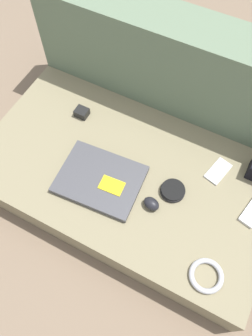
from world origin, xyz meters
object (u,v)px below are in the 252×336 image
(computer_mouse, at_px, (151,204))
(speaker_puck, at_px, (172,191))
(laptop, at_px, (100,179))
(phone_silver, at_px, (218,171))
(charger_brick, at_px, (82,112))

(computer_mouse, height_order, speaker_puck, computer_mouse)
(laptop, height_order, phone_silver, laptop)
(computer_mouse, bearing_deg, laptop, -167.37)
(laptop, bearing_deg, charger_brick, 128.98)
(phone_silver, xyz_separation_m, charger_brick, (-0.61, -0.01, 0.01))
(computer_mouse, height_order, phone_silver, computer_mouse)
(laptop, distance_m, computer_mouse, 0.22)
(phone_silver, bearing_deg, laptop, -133.46)
(speaker_puck, height_order, charger_brick, charger_brick)
(speaker_puck, xyz_separation_m, phone_silver, (0.12, 0.16, -0.01))
(laptop, relative_size, speaker_puck, 3.52)
(computer_mouse, xyz_separation_m, charger_brick, (-0.44, 0.24, -0.00))
(laptop, distance_m, phone_silver, 0.46)
(laptop, bearing_deg, speaker_puck, 12.84)
(computer_mouse, distance_m, phone_silver, 0.30)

